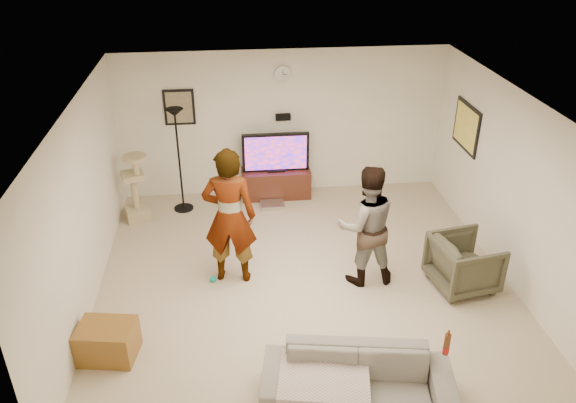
{
  "coord_description": "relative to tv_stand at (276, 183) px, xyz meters",
  "views": [
    {
      "loc": [
        -0.92,
        -6.29,
        4.61
      ],
      "look_at": [
        -0.2,
        0.2,
        1.11
      ],
      "focal_mm": 35.38,
      "sensor_mm": 36.0,
      "label": 1
    }
  ],
  "objects": [
    {
      "name": "floor",
      "position": [
        0.15,
        -2.5,
        -0.26
      ],
      "size": [
        5.5,
        5.5,
        0.02
      ],
      "primitive_type": "cube",
      "color": "tan",
      "rests_on": "ground"
    },
    {
      "name": "ceiling",
      "position": [
        0.15,
        -2.5,
        2.26
      ],
      "size": [
        5.5,
        5.5,
        0.02
      ],
      "primitive_type": "cube",
      "color": "white",
      "rests_on": "wall_back"
    },
    {
      "name": "wall_back",
      "position": [
        0.15,
        0.25,
        1.0
      ],
      "size": [
        5.5,
        0.04,
        2.5
      ],
      "primitive_type": "cube",
      "color": "beige",
      "rests_on": "floor"
    },
    {
      "name": "wall_front",
      "position": [
        0.15,
        -5.25,
        1.0
      ],
      "size": [
        5.5,
        0.04,
        2.5
      ],
      "primitive_type": "cube",
      "color": "beige",
      "rests_on": "floor"
    },
    {
      "name": "wall_left",
      "position": [
        -2.6,
        -2.5,
        1.0
      ],
      "size": [
        0.04,
        5.5,
        2.5
      ],
      "primitive_type": "cube",
      "color": "beige",
      "rests_on": "floor"
    },
    {
      "name": "wall_right",
      "position": [
        2.9,
        -2.5,
        1.0
      ],
      "size": [
        0.04,
        5.5,
        2.5
      ],
      "primitive_type": "cube",
      "color": "beige",
      "rests_on": "floor"
    },
    {
      "name": "wall_clock",
      "position": [
        0.15,
        0.22,
        1.85
      ],
      "size": [
        0.26,
        0.04,
        0.26
      ],
      "primitive_type": "cylinder",
      "rotation": [
        1.57,
        0.0,
        0.0
      ],
      "color": "silver",
      "rests_on": "wall_back"
    },
    {
      "name": "wall_speaker",
      "position": [
        0.15,
        0.19,
        1.13
      ],
      "size": [
        0.25,
        0.1,
        0.1
      ],
      "primitive_type": "cube",
      "color": "black",
      "rests_on": "wall_back"
    },
    {
      "name": "picture_back",
      "position": [
        -1.55,
        0.23,
        1.35
      ],
      "size": [
        0.42,
        0.03,
        0.52
      ],
      "primitive_type": "cube",
      "color": "#77694E",
      "rests_on": "wall_back"
    },
    {
      "name": "picture_right",
      "position": [
        2.88,
        -0.9,
        1.25
      ],
      "size": [
        0.03,
        0.78,
        0.62
      ],
      "primitive_type": "cube",
      "color": "#E0CE4A",
      "rests_on": "wall_right"
    },
    {
      "name": "tv_stand",
      "position": [
        0.0,
        0.0,
        0.0
      ],
      "size": [
        1.18,
        0.45,
        0.49
      ],
      "primitive_type": "cube",
      "color": "#3C1B11",
      "rests_on": "floor"
    },
    {
      "name": "console_box",
      "position": [
        -0.1,
        -0.4,
        -0.21
      ],
      "size": [
        0.4,
        0.3,
        0.07
      ],
      "primitive_type": "cube",
      "color": "#BBBBBC",
      "rests_on": "floor"
    },
    {
      "name": "tv",
      "position": [
        0.0,
        0.0,
        0.58
      ],
      "size": [
        1.13,
        0.08,
        0.67
      ],
      "primitive_type": "cube",
      "color": "black",
      "rests_on": "tv_stand"
    },
    {
      "name": "tv_screen",
      "position": [
        0.0,
        -0.04,
        0.58
      ],
      "size": [
        1.04,
        0.01,
        0.59
      ],
      "primitive_type": "cube",
      "color": "red",
      "rests_on": "tv"
    },
    {
      "name": "floor_lamp",
      "position": [
        -1.59,
        -0.3,
        0.63
      ],
      "size": [
        0.32,
        0.32,
        1.74
      ],
      "primitive_type": "cylinder",
      "color": "black",
      "rests_on": "floor"
    },
    {
      "name": "cat_tree",
      "position": [
        -2.31,
        -0.55,
        0.32
      ],
      "size": [
        0.45,
        0.45,
        1.13
      ],
      "primitive_type": "cube",
      "rotation": [
        0.0,
        0.0,
        0.3
      ],
      "color": "tan",
      "rests_on": "floor"
    },
    {
      "name": "person_left",
      "position": [
        -0.82,
        -2.35,
        0.71
      ],
      "size": [
        0.76,
        0.56,
        1.92
      ],
      "primitive_type": "imported",
      "rotation": [
        0.0,
        0.0,
        2.99
      ],
      "color": "#9496A2",
      "rests_on": "floor"
    },
    {
      "name": "person_right",
      "position": [
        0.95,
        -2.59,
        0.6
      ],
      "size": [
        0.85,
        0.68,
        1.68
      ],
      "primitive_type": "imported",
      "rotation": [
        0.0,
        0.0,
        3.19
      ],
      "color": "navy",
      "rests_on": "floor"
    },
    {
      "name": "sofa",
      "position": [
        0.39,
        -4.69,
        0.04
      ],
      "size": [
        2.03,
        1.07,
        0.56
      ],
      "primitive_type": "imported",
      "rotation": [
        0.0,
        0.0,
        -0.17
      ],
      "color": "slate",
      "rests_on": "floor"
    },
    {
      "name": "throw_blanket",
      "position": [
        0.05,
        -4.69,
        0.13
      ],
      "size": [
        1.01,
        0.86,
        0.06
      ],
      "primitive_type": "cube",
      "rotation": [
        0.0,
        0.0,
        -0.19
      ],
      "color": "beige",
      "rests_on": "sofa"
    },
    {
      "name": "beer_bottle",
      "position": [
        1.28,
        -4.69,
        0.44
      ],
      "size": [
        0.06,
        0.06,
        0.25
      ],
      "primitive_type": "cylinder",
      "color": "#5B2E14",
      "rests_on": "sofa"
    },
    {
      "name": "armchair",
      "position": [
        2.23,
        -2.89,
        0.12
      ],
      "size": [
        0.91,
        0.9,
        0.72
      ],
      "primitive_type": "imported",
      "rotation": [
        0.0,
        0.0,
        1.74
      ],
      "color": "#3F3C2B",
      "rests_on": "floor"
    },
    {
      "name": "side_table",
      "position": [
        -2.25,
        -3.72,
        -0.04
      ],
      "size": [
        0.7,
        0.57,
        0.42
      ],
      "primitive_type": "cube",
      "rotation": [
        0.0,
        0.0,
        -0.17
      ],
      "color": "brown",
      "rests_on": "floor"
    },
    {
      "name": "toy_ball",
      "position": [
        -1.09,
        -2.43,
        -0.21
      ],
      "size": [
        0.08,
        0.08,
        0.08
      ],
      "primitive_type": "sphere",
      "color": "#00A896",
      "rests_on": "floor"
    }
  ]
}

